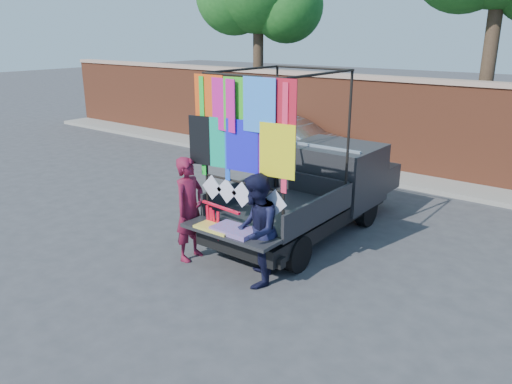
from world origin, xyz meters
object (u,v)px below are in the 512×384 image
Objects in this scene: pickup_truck at (321,188)px; man at (256,231)px; sedan at (289,142)px; woman at (190,209)px.

pickup_truck is 2.75m from man.
pickup_truck reaches higher than sedan.
woman is (-0.99, -2.67, 0.10)m from pickup_truck.
pickup_truck reaches higher than woman.
man is at bearing -80.44° from pickup_truck.
pickup_truck is at bearing -26.49° from woman.
pickup_truck is 2.79× the size of woman.
sedan is 2.31× the size of man.
pickup_truck is at bearing -140.21° from sedan.
man is at bearing -97.71° from woman.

